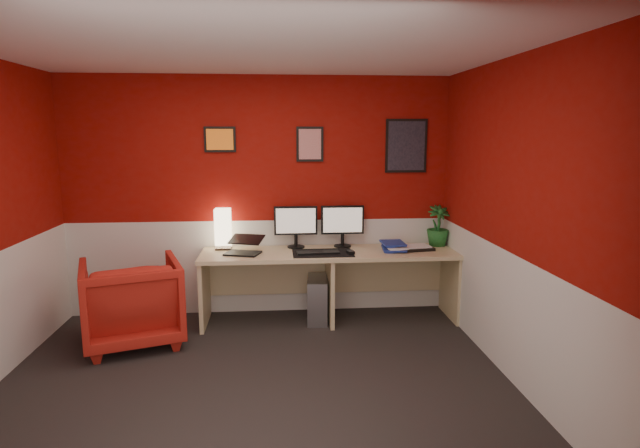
{
  "coord_description": "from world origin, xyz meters",
  "views": [
    {
      "loc": [
        0.19,
        -3.72,
        1.93
      ],
      "look_at": [
        0.6,
        1.21,
        1.05
      ],
      "focal_mm": 29.26,
      "sensor_mm": 36.0,
      "label": 1
    }
  ],
  "objects_px": {
    "laptop": "(242,243)",
    "monitor_right": "(343,220)",
    "desk": "(330,286)",
    "potted_plant": "(438,226)",
    "pc_tower": "(318,299)",
    "monitor_left": "(296,220)",
    "shoji_lamp": "(223,230)",
    "armchair": "(132,302)",
    "zen_tray": "(415,248)"
  },
  "relations": [
    {
      "from": "monitor_left",
      "to": "monitor_right",
      "type": "relative_size",
      "value": 1.0
    },
    {
      "from": "zen_tray",
      "to": "armchair",
      "type": "bearing_deg",
      "value": -170.81
    },
    {
      "from": "laptop",
      "to": "potted_plant",
      "type": "xyz_separation_m",
      "value": [
        2.05,
        0.23,
        0.1
      ]
    },
    {
      "from": "potted_plant",
      "to": "zen_tray",
      "type": "bearing_deg",
      "value": -150.16
    },
    {
      "from": "desk",
      "to": "shoji_lamp",
      "type": "distance_m",
      "value": 1.24
    },
    {
      "from": "laptop",
      "to": "monitor_right",
      "type": "xyz_separation_m",
      "value": [
        1.03,
        0.26,
        0.18
      ]
    },
    {
      "from": "pc_tower",
      "to": "desk",
      "type": "bearing_deg",
      "value": 0.39
    },
    {
      "from": "desk",
      "to": "laptop",
      "type": "distance_m",
      "value": 1.0
    },
    {
      "from": "monitor_right",
      "to": "pc_tower",
      "type": "height_order",
      "value": "monitor_right"
    },
    {
      "from": "shoji_lamp",
      "to": "potted_plant",
      "type": "xyz_separation_m",
      "value": [
        2.26,
        -0.03,
        0.01
      ]
    },
    {
      "from": "shoji_lamp",
      "to": "monitor_right",
      "type": "bearing_deg",
      "value": 0.21
    },
    {
      "from": "laptop",
      "to": "monitor_left",
      "type": "xyz_separation_m",
      "value": [
        0.54,
        0.26,
        0.18
      ]
    },
    {
      "from": "armchair",
      "to": "potted_plant",
      "type": "bearing_deg",
      "value": 172.76
    },
    {
      "from": "pc_tower",
      "to": "laptop",
      "type": "bearing_deg",
      "value": -170.5
    },
    {
      "from": "desk",
      "to": "laptop",
      "type": "height_order",
      "value": "laptop"
    },
    {
      "from": "shoji_lamp",
      "to": "armchair",
      "type": "distance_m",
      "value": 1.14
    },
    {
      "from": "laptop",
      "to": "pc_tower",
      "type": "bearing_deg",
      "value": 22.25
    },
    {
      "from": "monitor_left",
      "to": "monitor_right",
      "type": "xyz_separation_m",
      "value": [
        0.49,
        0.0,
        0.0
      ]
    },
    {
      "from": "desk",
      "to": "potted_plant",
      "type": "bearing_deg",
      "value": 8.82
    },
    {
      "from": "laptop",
      "to": "armchair",
      "type": "distance_m",
      "value": 1.15
    },
    {
      "from": "desk",
      "to": "shoji_lamp",
      "type": "relative_size",
      "value": 6.5
    },
    {
      "from": "desk",
      "to": "shoji_lamp",
      "type": "height_order",
      "value": "shoji_lamp"
    },
    {
      "from": "laptop",
      "to": "potted_plant",
      "type": "distance_m",
      "value": 2.06
    },
    {
      "from": "laptop",
      "to": "monitor_right",
      "type": "relative_size",
      "value": 0.57
    },
    {
      "from": "desk",
      "to": "pc_tower",
      "type": "relative_size",
      "value": 5.78
    },
    {
      "from": "pc_tower",
      "to": "monitor_right",
      "type": "bearing_deg",
      "value": 40.92
    },
    {
      "from": "desk",
      "to": "potted_plant",
      "type": "xyz_separation_m",
      "value": [
        1.17,
        0.18,
        0.58
      ]
    },
    {
      "from": "monitor_left",
      "to": "armchair",
      "type": "xyz_separation_m",
      "value": [
        -1.53,
        -0.64,
        -0.63
      ]
    },
    {
      "from": "monitor_right",
      "to": "zen_tray",
      "type": "bearing_deg",
      "value": -15.28
    },
    {
      "from": "monitor_right",
      "to": "zen_tray",
      "type": "relative_size",
      "value": 1.66
    },
    {
      "from": "laptop",
      "to": "zen_tray",
      "type": "relative_size",
      "value": 0.94
    },
    {
      "from": "zen_tray",
      "to": "pc_tower",
      "type": "distance_m",
      "value": 1.13
    },
    {
      "from": "monitor_left",
      "to": "monitor_right",
      "type": "height_order",
      "value": "same"
    },
    {
      "from": "potted_plant",
      "to": "pc_tower",
      "type": "xyz_separation_m",
      "value": [
        -1.3,
        -0.17,
        -0.72
      ]
    },
    {
      "from": "zen_tray",
      "to": "pc_tower",
      "type": "height_order",
      "value": "zen_tray"
    },
    {
      "from": "shoji_lamp",
      "to": "armchair",
      "type": "xyz_separation_m",
      "value": [
        -0.78,
        -0.64,
        -0.54
      ]
    },
    {
      "from": "shoji_lamp",
      "to": "potted_plant",
      "type": "height_order",
      "value": "potted_plant"
    },
    {
      "from": "desk",
      "to": "pc_tower",
      "type": "distance_m",
      "value": 0.19
    },
    {
      "from": "armchair",
      "to": "pc_tower",
      "type": "bearing_deg",
      "value": 175.54
    },
    {
      "from": "monitor_left",
      "to": "monitor_right",
      "type": "distance_m",
      "value": 0.49
    },
    {
      "from": "monitor_left",
      "to": "armchair",
      "type": "relative_size",
      "value": 0.67
    },
    {
      "from": "monitor_left",
      "to": "zen_tray",
      "type": "relative_size",
      "value": 1.66
    },
    {
      "from": "desk",
      "to": "armchair",
      "type": "xyz_separation_m",
      "value": [
        -1.87,
        -0.43,
        0.03
      ]
    },
    {
      "from": "desk",
      "to": "monitor_right",
      "type": "distance_m",
      "value": 0.71
    },
    {
      "from": "desk",
      "to": "shoji_lamp",
      "type": "xyz_separation_m",
      "value": [
        -1.09,
        0.21,
        0.56
      ]
    },
    {
      "from": "monitor_right",
      "to": "potted_plant",
      "type": "bearing_deg",
      "value": -1.81
    },
    {
      "from": "monitor_left",
      "to": "potted_plant",
      "type": "relative_size",
      "value": 1.35
    },
    {
      "from": "monitor_left",
      "to": "potted_plant",
      "type": "bearing_deg",
      "value": -1.05
    },
    {
      "from": "potted_plant",
      "to": "pc_tower",
      "type": "bearing_deg",
      "value": -172.46
    },
    {
      "from": "monitor_left",
      "to": "pc_tower",
      "type": "xyz_separation_m",
      "value": [
        0.21,
        -0.2,
        -0.8
      ]
    }
  ]
}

